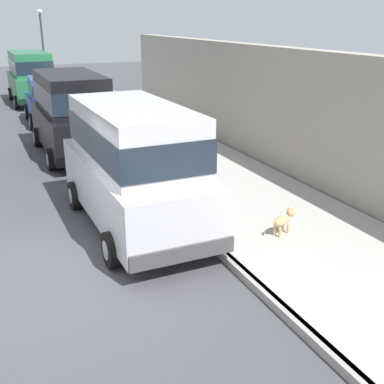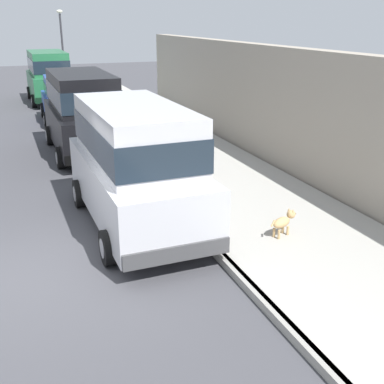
# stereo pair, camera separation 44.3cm
# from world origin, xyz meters

# --- Properties ---
(ground_plane) EXTENTS (80.00, 80.00, 0.00)m
(ground_plane) POSITION_xyz_m (0.00, 0.00, 0.00)
(ground_plane) COLOR #424247
(curb) EXTENTS (0.16, 64.00, 0.14)m
(curb) POSITION_xyz_m (3.20, 0.00, 0.07)
(curb) COLOR gray
(curb) RESTS_ON ground
(sidewalk) EXTENTS (3.60, 64.00, 0.14)m
(sidewalk) POSITION_xyz_m (5.00, 0.00, 0.07)
(sidewalk) COLOR #A8A59E
(sidewalk) RESTS_ON ground
(car_silver_van) EXTENTS (2.20, 4.93, 2.52)m
(car_silver_van) POSITION_xyz_m (2.22, 1.49, 1.39)
(car_silver_van) COLOR #BCBCC1
(car_silver_van) RESTS_ON ground
(car_black_van) EXTENTS (2.17, 4.91, 2.52)m
(car_black_van) POSITION_xyz_m (2.14, 7.68, 1.39)
(car_black_van) COLOR black
(car_black_van) RESTS_ON ground
(car_blue_hatchback) EXTENTS (2.02, 3.84, 1.88)m
(car_blue_hatchback) POSITION_xyz_m (2.22, 12.96, 0.98)
(car_blue_hatchback) COLOR #28479E
(car_blue_hatchback) RESTS_ON ground
(car_green_van) EXTENTS (2.18, 4.92, 2.52)m
(car_green_van) POSITION_xyz_m (2.11, 18.41, 1.39)
(car_green_van) COLOR #23663D
(car_green_van) RESTS_ON ground
(dog_tan) EXTENTS (0.72, 0.37, 0.49)m
(dog_tan) POSITION_xyz_m (4.63, -0.32, 0.43)
(dog_tan) COLOR tan
(dog_tan) RESTS_ON sidewalk
(fire_hydrant) EXTENTS (0.34, 0.24, 0.72)m
(fire_hydrant) POSITION_xyz_m (3.65, 3.10, 0.48)
(fire_hydrant) COLOR red
(fire_hydrant) RESTS_ON sidewalk
(street_lamp) EXTENTS (0.36, 0.36, 4.42)m
(street_lamp) POSITION_xyz_m (3.55, 24.00, 2.91)
(street_lamp) COLOR #2D2D33
(street_lamp) RESTS_ON sidewalk
(building_facade) EXTENTS (0.50, 20.00, 3.38)m
(building_facade) POSITION_xyz_m (7.10, 5.09, 1.69)
(building_facade) COLOR #9E9384
(building_facade) RESTS_ON ground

